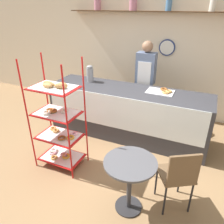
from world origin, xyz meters
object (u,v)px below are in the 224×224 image
at_px(cafe_chair, 179,174).
at_px(person_worker, 145,81).
at_px(pastry_rack, 58,122).
at_px(cafe_table, 130,174).
at_px(coffee_carafe, 90,74).
at_px(donut_tray_counter, 163,91).

bearing_deg(cafe_chair, person_worker, -94.20).
bearing_deg(pastry_rack, cafe_chair, -4.71).
bearing_deg(cafe_table, coffee_carafe, 130.54).
xyz_separation_m(cafe_table, cafe_chair, (0.52, 0.22, 0.02)).
distance_m(cafe_table, coffee_carafe, 2.34).
xyz_separation_m(person_worker, donut_tray_counter, (0.45, -0.45, 0.01)).
relative_size(person_worker, donut_tray_counter, 3.73).
relative_size(cafe_table, donut_tray_counter, 1.57).
bearing_deg(cafe_chair, coffee_carafe, -68.58).
xyz_separation_m(pastry_rack, coffee_carafe, (-0.21, 1.36, 0.34)).
height_order(person_worker, donut_tray_counter, person_worker).
bearing_deg(person_worker, cafe_table, -77.29).
bearing_deg(coffee_carafe, cafe_table, -49.46).
bearing_deg(donut_tray_counter, cafe_chair, -69.57).
height_order(cafe_table, coffee_carafe, coffee_carafe).
bearing_deg(cafe_table, person_worker, 102.71).
distance_m(pastry_rack, cafe_chair, 1.80).
xyz_separation_m(pastry_rack, donut_tray_counter, (1.23, 1.36, 0.20)).
height_order(cafe_table, cafe_chair, cafe_chair).
bearing_deg(donut_tray_counter, pastry_rack, -132.03).
relative_size(pastry_rack, cafe_table, 2.36).
xyz_separation_m(cafe_table, donut_tray_counter, (-0.04, 1.73, 0.42)).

